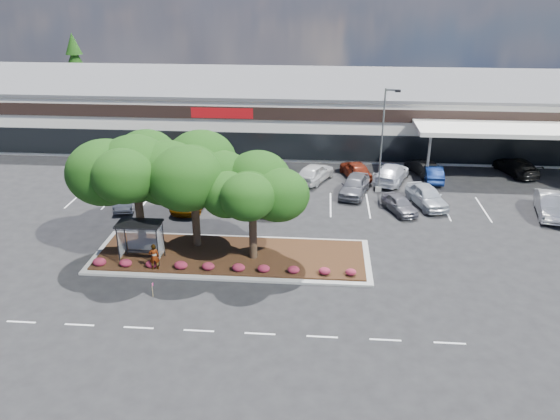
# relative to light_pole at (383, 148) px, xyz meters

# --- Properties ---
(ground) EXTENTS (160.00, 160.00, 0.00)m
(ground) POSITION_rel_light_pole_xyz_m (-8.66, -16.83, -3.84)
(ground) COLOR black
(ground) RESTS_ON ground
(retail_store) EXTENTS (80.40, 25.20, 6.25)m
(retail_store) POSITION_rel_light_pole_xyz_m (-8.60, 17.08, -0.69)
(retail_store) COLOR white
(retail_store) RESTS_ON ground
(landscape_island) EXTENTS (18.00, 6.00, 0.26)m
(landscape_island) POSITION_rel_light_pole_xyz_m (-10.66, -12.83, -3.72)
(landscape_island) COLOR #989893
(landscape_island) RESTS_ON ground
(lane_markings) EXTENTS (33.12, 20.06, 0.01)m
(lane_markings) POSITION_rel_light_pole_xyz_m (-8.80, -6.41, -3.84)
(lane_markings) COLOR silver
(lane_markings) RESTS_ON ground
(shrub_row) EXTENTS (17.00, 0.80, 0.50)m
(shrub_row) POSITION_rel_light_pole_xyz_m (-10.66, -14.93, -3.33)
(shrub_row) COLOR maroon
(shrub_row) RESTS_ON landscape_island
(bus_shelter) EXTENTS (2.75, 1.55, 2.59)m
(bus_shelter) POSITION_rel_light_pole_xyz_m (-16.16, -13.88, -1.54)
(bus_shelter) COLOR black
(bus_shelter) RESTS_ON landscape_island
(island_tree_west) EXTENTS (7.20, 7.20, 7.89)m
(island_tree_west) POSITION_rel_light_pole_xyz_m (-16.66, -12.33, 0.36)
(island_tree_west) COLOR #15330B
(island_tree_west) RESTS_ON landscape_island
(island_tree_mid) EXTENTS (6.60, 6.60, 7.32)m
(island_tree_mid) POSITION_rel_light_pole_xyz_m (-13.16, -11.63, 0.08)
(island_tree_mid) COLOR #15330B
(island_tree_mid) RESTS_ON landscape_island
(island_tree_east) EXTENTS (5.80, 5.80, 6.50)m
(island_tree_east) POSITION_rel_light_pole_xyz_m (-9.16, -13.13, -0.33)
(island_tree_east) COLOR #15330B
(island_tree_east) RESTS_ON landscape_island
(conifer_north_west) EXTENTS (4.40, 4.40, 10.00)m
(conifer_north_west) POSITION_rel_light_pole_xyz_m (-38.66, 29.17, 1.16)
(conifer_north_west) COLOR #15330B
(conifer_north_west) RESTS_ON ground
(person_waiting) EXTENTS (0.71, 0.55, 1.71)m
(person_waiting) POSITION_rel_light_pole_xyz_m (-15.03, -15.13, -2.73)
(person_waiting) COLOR #594C47
(person_waiting) RESTS_ON landscape_island
(light_pole) EXTENTS (1.42, 0.74, 8.74)m
(light_pole) POSITION_rel_light_pole_xyz_m (0.00, 0.00, 0.00)
(light_pole) COLOR #989893
(light_pole) RESTS_ON ground
(survey_stake) EXTENTS (0.07, 0.14, 0.90)m
(survey_stake) POSITION_rel_light_pole_xyz_m (-14.37, -17.83, -3.26)
(survey_stake) COLOR tan
(survey_stake) RESTS_ON ground
(car_0) EXTENTS (2.28, 4.47, 1.40)m
(car_0) POSITION_rel_light_pole_xyz_m (-20.36, -4.97, -3.14)
(car_0) COLOR slate
(car_0) RESTS_ON ground
(car_1) EXTENTS (2.63, 5.18, 1.40)m
(car_1) POSITION_rel_light_pole_xyz_m (-15.20, -4.83, -3.14)
(car_1) COLOR #663603
(car_1) RESTS_ON ground
(car_2) EXTENTS (3.48, 6.09, 1.60)m
(car_2) POSITION_rel_light_pole_xyz_m (-12.07, -1.64, -3.04)
(car_2) COLOR #6D330E
(car_2) RESTS_ON ground
(car_3) EXTENTS (3.24, 4.75, 1.50)m
(car_3) POSITION_rel_light_pole_xyz_m (-12.65, -3.33, -3.09)
(car_3) COLOR navy
(car_3) RESTS_ON ground
(car_4) EXTENTS (3.30, 6.38, 1.72)m
(car_4) POSITION_rel_light_pole_xyz_m (-8.84, -3.87, -2.98)
(car_4) COLOR #14471E
(car_4) RESTS_ON ground
(car_5) EXTENTS (3.13, 5.21, 1.66)m
(car_5) POSITION_rel_light_pole_xyz_m (-2.19, -1.00, -3.01)
(car_5) COLOR slate
(car_5) RESTS_ON ground
(car_6) EXTENTS (2.89, 4.18, 1.32)m
(car_6) POSITION_rel_light_pole_xyz_m (1.13, -4.35, -3.18)
(car_6) COLOR slate
(car_6) RESTS_ON ground
(car_7) EXTENTS (3.26, 5.19, 1.65)m
(car_7) POSITION_rel_light_pole_xyz_m (3.43, -2.89, -3.02)
(car_7) COLOR #B3BAC1
(car_7) RESTS_ON ground
(car_8) EXTENTS (2.80, 5.39, 1.69)m
(car_8) POSITION_rel_light_pole_xyz_m (12.52, -4.12, -3.00)
(car_8) COLOR #BABABA
(car_8) RESTS_ON ground
(car_9) EXTENTS (2.15, 4.82, 1.61)m
(car_9) POSITION_rel_light_pole_xyz_m (-19.50, 4.28, -3.04)
(car_9) COLOR #56565E
(car_9) RESTS_ON ground
(car_10) EXTENTS (4.15, 6.23, 1.68)m
(car_10) POSITION_rel_light_pole_xyz_m (-20.15, 1.28, -3.00)
(car_10) COLOR brown
(car_10) RESTS_ON ground
(car_11) EXTENTS (4.05, 5.57, 1.41)m
(car_11) POSITION_rel_light_pole_xyz_m (-15.34, 3.91, -3.14)
(car_11) COLOR #5B5962
(car_11) RESTS_ON ground
(car_12) EXTENTS (3.81, 5.22, 1.65)m
(car_12) POSITION_rel_light_pole_xyz_m (-5.59, 1.92, -3.02)
(car_12) COLOR silver
(car_12) RESTS_ON ground
(car_13) EXTENTS (3.12, 4.95, 1.57)m
(car_13) POSITION_rel_light_pole_xyz_m (-1.91, 3.16, -3.06)
(car_13) COLOR maroon
(car_13) RESTS_ON ground
(car_14) EXTENTS (3.99, 5.97, 1.61)m
(car_14) POSITION_rel_light_pole_xyz_m (1.21, 2.40, -3.04)
(car_14) COLOR silver
(car_14) RESTS_ON ground
(car_15) EXTENTS (1.68, 4.34, 1.41)m
(car_15) POSITION_rel_light_pole_xyz_m (4.93, 2.96, -3.14)
(car_15) COLOR navy
(car_15) RESTS_ON ground
(car_16) EXTENTS (2.84, 4.50, 1.40)m
(car_16) POSITION_rel_light_pole_xyz_m (4.27, 4.59, -3.14)
(car_16) COLOR black
(car_16) RESTS_ON ground
(car_17) EXTENTS (3.56, 5.64, 1.52)m
(car_17) POSITION_rel_light_pole_xyz_m (12.86, 5.35, -3.08)
(car_17) COLOR black
(car_17) RESTS_ON ground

